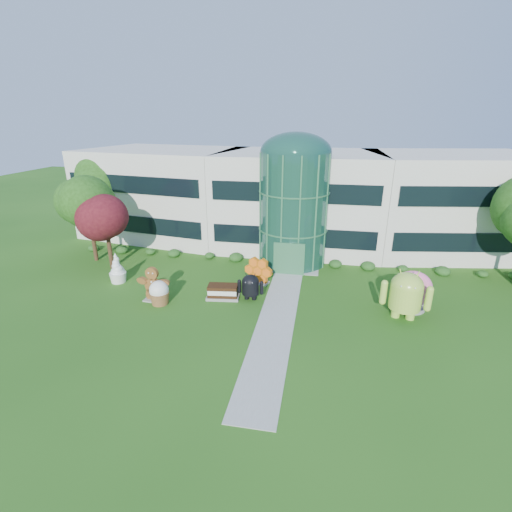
% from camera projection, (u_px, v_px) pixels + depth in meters
% --- Properties ---
extents(ground, '(140.00, 140.00, 0.00)m').
position_uv_depth(ground, '(274.00, 330.00, 23.30)').
color(ground, '#215114').
rests_on(ground, ground).
extents(building, '(46.00, 15.00, 9.30)m').
position_uv_depth(building, '(299.00, 199.00, 38.22)').
color(building, beige).
rests_on(building, ground).
extents(atrium, '(6.00, 6.00, 9.80)m').
position_uv_depth(atrium, '(294.00, 210.00, 32.61)').
color(atrium, '#194738').
rests_on(atrium, ground).
extents(walkway, '(2.40, 20.00, 0.04)m').
position_uv_depth(walkway, '(278.00, 314.00, 25.14)').
color(walkway, '#9E9E93').
rests_on(walkway, ground).
extents(tree_red, '(4.00, 4.00, 6.00)m').
position_uv_depth(tree_red, '(108.00, 236.00, 31.79)').
color(tree_red, '#3F0C14').
rests_on(tree_red, ground).
extents(trees_backdrop, '(52.00, 8.00, 8.40)m').
position_uv_depth(trees_backdrop, '(294.00, 215.00, 33.78)').
color(trees_backdrop, '#1D4210').
rests_on(trees_backdrop, ground).
extents(android_green, '(3.66, 2.75, 3.78)m').
position_uv_depth(android_green, '(406.00, 292.00, 24.08)').
color(android_green, '#A8D444').
rests_on(android_green, ground).
extents(android_black, '(2.00, 1.34, 2.26)m').
position_uv_depth(android_black, '(250.00, 285.00, 26.85)').
color(android_black, black).
rests_on(android_black, ground).
extents(donut, '(2.81, 1.39, 2.89)m').
position_uv_depth(donut, '(411.00, 289.00, 25.51)').
color(donut, '#E758A1').
rests_on(donut, ground).
extents(gingerbread, '(2.91, 1.30, 2.62)m').
position_uv_depth(gingerbread, '(153.00, 284.00, 26.65)').
color(gingerbread, brown).
rests_on(gingerbread, ground).
extents(ice_cream_sandwich, '(2.50, 1.46, 1.06)m').
position_uv_depth(ice_cream_sandwich, '(223.00, 292.00, 27.20)').
color(ice_cream_sandwich, black).
rests_on(ice_cream_sandwich, ground).
extents(honeycomb, '(2.60, 1.52, 1.93)m').
position_uv_depth(honeycomb, '(258.00, 272.00, 29.60)').
color(honeycomb, orange).
rests_on(honeycomb, ground).
extents(froyo, '(1.87, 1.87, 2.44)m').
position_uv_depth(froyo, '(117.00, 268.00, 29.66)').
color(froyo, white).
rests_on(froyo, ground).
extents(cupcake, '(1.52, 1.52, 1.78)m').
position_uv_depth(cupcake, '(159.00, 292.00, 26.28)').
color(cupcake, white).
rests_on(cupcake, ground).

